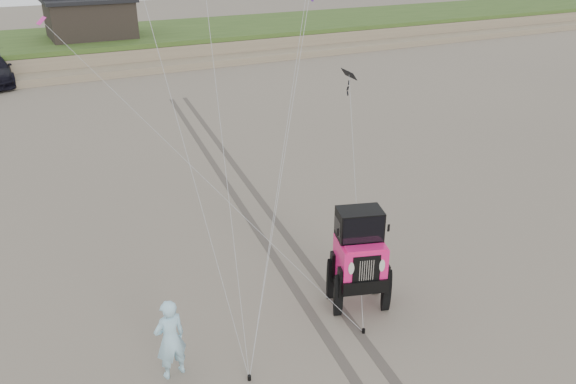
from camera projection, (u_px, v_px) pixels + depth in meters
name	position (u px, v px, depth m)	size (l,w,h in m)	color
ground	(313.00, 349.00, 12.99)	(160.00, 160.00, 0.00)	#6B6054
dune_ridge	(66.00, 50.00, 42.81)	(160.00, 14.25, 1.73)	#7A6B54
cabin	(90.00, 16.00, 42.26)	(6.40, 5.40, 3.35)	black
jeep	(359.00, 270.00, 14.15)	(2.45, 5.68, 2.11)	#FA1B74
man	(170.00, 339.00, 11.86)	(0.70, 0.46, 1.92)	#97D7EA
stake_main	(249.00, 378.00, 12.07)	(0.08, 0.08, 0.12)	black
stake_aux	(364.00, 331.00, 13.50)	(0.08, 0.08, 0.12)	black
tire_tracks	(249.00, 201.00, 20.28)	(5.22, 29.74, 0.01)	#4C443D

